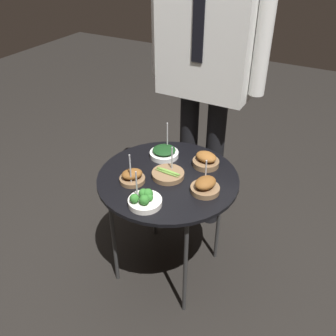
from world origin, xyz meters
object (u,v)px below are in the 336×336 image
Objects in this scene: bowl_broccoli_mid_right at (144,200)px; bowl_spinach_center at (164,152)px; bowl_roast_front_left at (132,177)px; bowl_asparagus_far_rim at (168,175)px; bowl_roast_near_rim at (205,186)px; waiter_figure at (207,49)px; bowl_roast_front_right at (206,160)px; serving_cart at (168,184)px.

bowl_spinach_center reaches higher than bowl_broccoli_mid_right.
bowl_roast_front_left is at bearing -94.70° from bowl_spinach_center.
bowl_broccoli_mid_right is 0.89× the size of bowl_spinach_center.
bowl_asparagus_far_rim is 0.93× the size of bowl_roast_front_left.
bowl_roast_near_rim is 0.08× the size of waiter_figure.
bowl_asparagus_far_rim is 0.21m from bowl_roast_near_rim.
bowl_spinach_center is at bearing -173.59° from bowl_roast_front_right.
bowl_roast_near_rim is at bearing -66.95° from bowl_roast_front_right.
waiter_figure reaches higher than bowl_asparagus_far_rim.
bowl_asparagus_far_rim is 0.24m from bowl_broccoli_mid_right.
bowl_roast_front_left is 0.96× the size of bowl_spinach_center.
serving_cart is at bearing 173.60° from bowl_roast_near_rim.
bowl_roast_front_left is 0.77m from waiter_figure.
bowl_roast_front_right is (0.12, 0.18, 0.07)m from serving_cart.
waiter_figure reaches higher than bowl_roast_front_right.
bowl_roast_near_rim is (0.20, -0.02, 0.02)m from bowl_asparagus_far_rim.
waiter_figure is at bearing 94.57° from bowl_broccoli_mid_right.
serving_cart is 4.37× the size of bowl_asparagus_far_rim.
waiter_figure is (-0.05, 0.51, 0.47)m from bowl_asparagus_far_rim.
bowl_asparagus_far_rim is 1.00× the size of bowl_broccoli_mid_right.
serving_cart is at bearing -84.80° from waiter_figure.
waiter_figure is at bearing 115.49° from bowl_roast_near_rim.
bowl_spinach_center is (-0.12, 0.39, -0.00)m from bowl_broccoli_mid_right.
bowl_broccoli_mid_right is 0.41m from bowl_spinach_center.
serving_cart is 3.90× the size of bowl_spinach_center.
bowl_roast_front_right is at bearing 56.81° from bowl_asparagus_far_rim.
bowl_roast_front_right is 0.43m from bowl_broccoli_mid_right.
bowl_broccoli_mid_right reaches higher than bowl_roast_near_rim.
bowl_roast_near_rim is (0.21, -0.02, 0.07)m from serving_cart.
bowl_broccoli_mid_right is at bearing -85.43° from waiter_figure.
bowl_asparagus_far_rim reaches higher than bowl_roast_front_right.
serving_cart is 0.22m from bowl_roast_near_rim.
bowl_roast_near_rim is 0.74m from waiter_figure.
bowl_asparagus_far_rim is 0.17m from bowl_roast_front_left.
bowl_broccoli_mid_right is at bearing -104.35° from bowl_roast_front_right.
waiter_figure reaches higher than bowl_roast_near_rim.
bowl_roast_front_left reaches higher than bowl_broccoli_mid_right.
bowl_roast_front_left is 0.19m from bowl_broccoli_mid_right.
bowl_roast_near_rim is 0.35m from bowl_roast_front_left.
bowl_spinach_center reaches higher than serving_cart.
bowl_roast_front_left is 0.27m from bowl_spinach_center.
bowl_broccoli_mid_right reaches higher than bowl_asparagus_far_rim.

